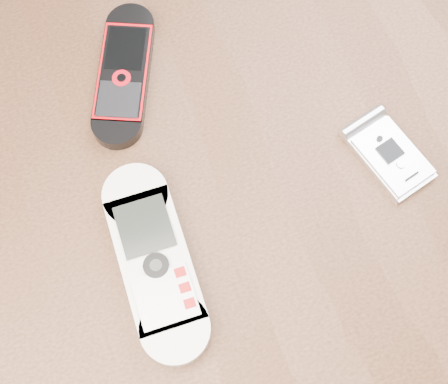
{
  "coord_description": "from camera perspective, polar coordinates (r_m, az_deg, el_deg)",
  "views": [
    {
      "loc": [
        -0.06,
        -0.18,
        1.28
      ],
      "look_at": [
        0.01,
        0.0,
        0.76
      ],
      "focal_mm": 50.0,
      "sensor_mm": 36.0,
      "label": 1
    }
  ],
  "objects": [
    {
      "name": "motorola_razr",
      "position": [
        0.59,
        14.95,
        3.24
      ],
      "size": [
        0.07,
        0.1,
        0.01
      ],
      "primitive_type": "cube",
      "rotation": [
        0.0,
        0.0,
        0.23
      ],
      "color": "silver",
      "rests_on": "table"
    },
    {
      "name": "ground",
      "position": [
        1.29,
        -0.21,
        -11.85
      ],
      "size": [
        4.0,
        4.0,
        0.0
      ],
      "primitive_type": "plane",
      "color": "#472B19",
      "rests_on": "ground"
    },
    {
      "name": "nokia_black_red",
      "position": [
        0.61,
        -9.14,
        10.63
      ],
      "size": [
        0.11,
        0.16,
        0.02
      ],
      "primitive_type": "cube",
      "rotation": [
        0.0,
        0.0,
        -0.43
      ],
      "color": "black",
      "rests_on": "table"
    },
    {
      "name": "nokia_white",
      "position": [
        0.54,
        -6.33,
        -6.26
      ],
      "size": [
        0.07,
        0.18,
        0.02
      ],
      "primitive_type": "cube",
      "rotation": [
        0.0,
        0.0,
        -0.05
      ],
      "color": "white",
      "rests_on": "table"
    },
    {
      "name": "table",
      "position": [
        0.66,
        -0.41,
        -3.62
      ],
      "size": [
        1.2,
        0.8,
        0.75
      ],
      "color": "black",
      "rests_on": "ground"
    }
  ]
}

